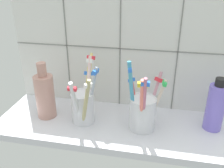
{
  "coord_description": "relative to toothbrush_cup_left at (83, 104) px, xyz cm",
  "views": [
    {
      "loc": [
        11.09,
        -55.66,
        40.32
      ],
      "look_at": [
        0.0,
        -0.65,
        14.12
      ],
      "focal_mm": 39.38,
      "sensor_mm": 36.0,
      "label": 1
    }
  ],
  "objects": [
    {
      "name": "counter_slab",
      "position": [
        7.87,
        0.63,
        -6.44
      ],
      "size": [
        64.0,
        22.0,
        2.0
      ],
      "primitive_type": "cube",
      "color": "silver",
      "rests_on": "ground"
    },
    {
      "name": "tile_wall_back",
      "position": [
        7.87,
        12.63,
        15.06
      ],
      "size": [
        64.0,
        2.2,
        45.0
      ],
      "color": "silver",
      "rests_on": "ground"
    },
    {
      "name": "toothbrush_cup_left",
      "position": [
        0.0,
        0.0,
        0.0
      ],
      "size": [
        7.88,
        12.92,
        18.35
      ],
      "color": "silver",
      "rests_on": "counter_slab"
    },
    {
      "name": "soap_bottle",
      "position": [
        34.21,
        3.53,
        1.09
      ],
      "size": [
        4.7,
        4.7,
        14.39
      ],
      "color": "#7E6DE0",
      "rests_on": "counter_slab"
    },
    {
      "name": "ceramic_vase",
      "position": [
        -11.31,
        0.72,
        1.25
      ],
      "size": [
        5.29,
        5.29,
        16.18
      ],
      "color": "tan",
      "rests_on": "counter_slab"
    },
    {
      "name": "toothbrush_cup_right",
      "position": [
        15.93,
        -0.17,
        -0.1
      ],
      "size": [
        10.17,
        11.55,
        19.01
      ],
      "color": "silver",
      "rests_on": "counter_slab"
    }
  ]
}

